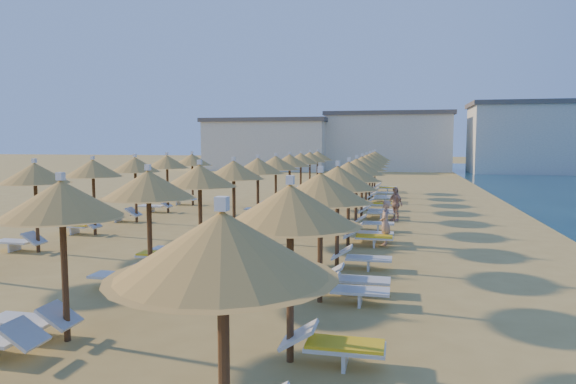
% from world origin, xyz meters
% --- Properties ---
extents(ground, '(220.00, 220.00, 0.00)m').
position_xyz_m(ground, '(0.00, 0.00, 0.00)').
color(ground, tan).
rests_on(ground, ground).
extents(hotel_blocks, '(47.58, 11.72, 8.10)m').
position_xyz_m(hotel_blocks, '(4.15, 45.55, 3.70)').
color(hotel_blocks, silver).
rests_on(hotel_blocks, ground).
extents(parasol_row_east, '(2.31, 34.38, 3.06)m').
position_xyz_m(parasol_row_east, '(2.06, 1.94, 2.53)').
color(parasol_row_east, brown).
rests_on(parasol_row_east, ground).
extents(parasol_row_west, '(2.31, 34.38, 3.06)m').
position_xyz_m(parasol_row_west, '(-2.07, 1.94, 2.53)').
color(parasol_row_west, brown).
rests_on(parasol_row_west, ground).
extents(parasol_row_inland, '(2.31, 18.35, 3.06)m').
position_xyz_m(parasol_row_inland, '(-7.70, 0.34, 2.53)').
color(parasol_row_inland, brown).
rests_on(parasol_row_inland, ground).
extents(loungers, '(12.84, 33.59, 0.66)m').
position_xyz_m(loungers, '(-1.27, 1.67, 0.34)').
color(loungers, silver).
rests_on(loungers, ground).
extents(beachgoer_a, '(0.38, 0.57, 1.56)m').
position_xyz_m(beachgoer_a, '(3.30, -0.83, 0.78)').
color(beachgoer_a, tan).
rests_on(beachgoer_a, ground).
extents(beachgoer_c, '(0.87, 0.94, 1.55)m').
position_xyz_m(beachgoer_c, '(3.60, 4.82, 0.78)').
color(beachgoer_c, tan).
rests_on(beachgoer_c, ground).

